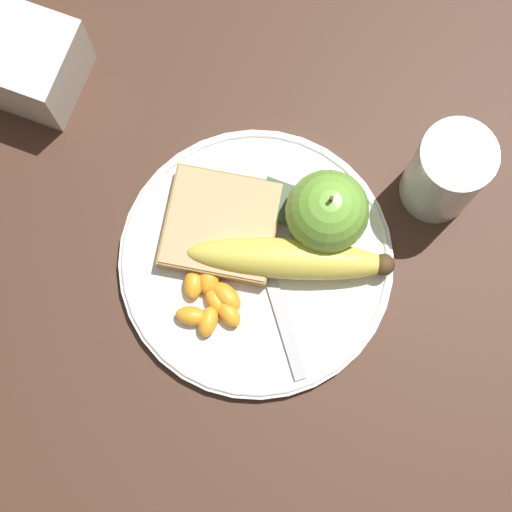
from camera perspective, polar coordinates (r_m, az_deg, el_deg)
ground_plane at (r=0.84m, az=-0.00°, el=-0.45°), size 3.00×3.00×0.00m
plate at (r=0.83m, az=-0.00°, el=-0.34°), size 0.27×0.27×0.01m
juice_glass at (r=0.83m, az=12.52°, el=5.36°), size 0.07×0.07×0.11m
apple at (r=0.80m, az=4.77°, el=2.96°), size 0.08×0.08×0.09m
banana at (r=0.81m, az=2.33°, el=-0.20°), size 0.20×0.09×0.04m
bread_slice at (r=0.83m, az=-2.32°, el=2.07°), size 0.12×0.12×0.02m
fork at (r=0.83m, az=0.74°, el=-0.75°), size 0.13×0.16×0.00m
jam_packet at (r=0.83m, az=1.79°, el=3.47°), size 0.05×0.04×0.02m
orange_segment_0 at (r=0.81m, az=-4.33°, el=-4.00°), size 0.03×0.02×0.02m
orange_segment_1 at (r=0.81m, az=-3.21°, el=-4.38°), size 0.02×0.03×0.02m
orange_segment_2 at (r=0.81m, az=-1.97°, el=-2.72°), size 0.04×0.03×0.02m
orange_segment_3 at (r=0.82m, az=-3.16°, el=-1.39°), size 0.03×0.04×0.02m
orange_segment_4 at (r=0.81m, az=-2.70°, el=-3.02°), size 0.03×0.03×0.02m
orange_segment_5 at (r=0.82m, az=-4.19°, el=-1.83°), size 0.03×0.03×0.02m
orange_segment_6 at (r=0.81m, az=-1.83°, el=-3.82°), size 0.03×0.03×0.02m
condiment_caddy at (r=0.89m, az=-14.78°, el=12.31°), size 0.09×0.09×0.08m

